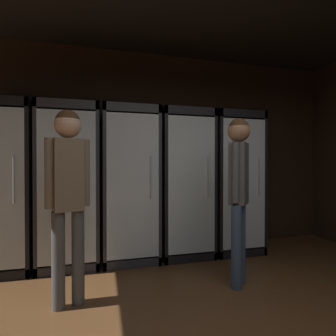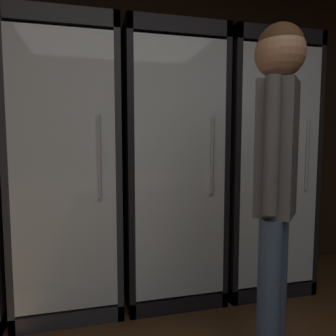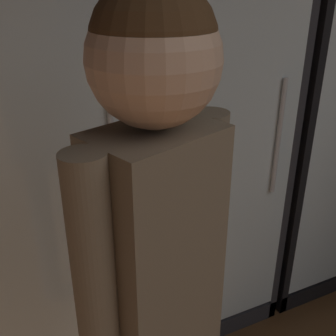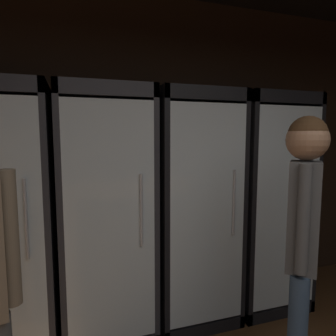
{
  "view_description": "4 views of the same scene",
  "coord_description": "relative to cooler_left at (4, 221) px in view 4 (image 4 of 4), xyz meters",
  "views": [
    {
      "loc": [
        -0.91,
        -0.68,
        1.2
      ],
      "look_at": [
        -0.07,
        2.6,
        1.16
      ],
      "focal_mm": 27.66,
      "sensor_mm": 36.0,
      "label": 1
    },
    {
      "loc": [
        -0.41,
        0.38,
        1.16
      ],
      "look_at": [
        0.11,
        2.47,
        0.96
      ],
      "focal_mm": 33.58,
      "sensor_mm": 36.0,
      "label": 2
    },
    {
      "loc": [
        -1.45,
        1.05,
        1.66
      ],
      "look_at": [
        -0.74,
        2.55,
        0.89
      ],
      "focal_mm": 43.58,
      "sensor_mm": 36.0,
      "label": 3
    },
    {
      "loc": [
        -0.78,
        0.37,
        1.56
      ],
      "look_at": [
        -0.18,
        2.24,
        1.34
      ],
      "focal_mm": 31.31,
      "sensor_mm": 36.0,
      "label": 4
    }
  ],
  "objects": [
    {
      "name": "cooler_center",
      "position": [
        0.72,
        0.0,
        -0.01
      ],
      "size": [
        0.68,
        0.7,
        1.92
      ],
      "color": "#2B2B30",
      "rests_on": "ground"
    },
    {
      "name": "cooler_right",
      "position": [
        1.43,
        -0.0,
        -0.01
      ],
      "size": [
        0.68,
        0.7,
        1.92
      ],
      "color": "black",
      "rests_on": "ground"
    },
    {
      "name": "cooler_far_right",
      "position": [
        2.15,
        0.0,
        -0.01
      ],
      "size": [
        0.68,
        0.7,
        1.92
      ],
      "color": "black",
      "rests_on": "ground"
    },
    {
      "name": "shopper_far",
      "position": [
        1.69,
        -1.05,
        0.1
      ],
      "size": [
        0.25,
        0.25,
        1.67
      ],
      "color": "#384C66",
      "rests_on": "ground"
    },
    {
      "name": "cooler_left",
      "position": [
        0.0,
        0.0,
        0.0
      ],
      "size": [
        0.68,
        0.7,
        1.92
      ],
      "color": "#2B2B30",
      "rests_on": "ground"
    },
    {
      "name": "wall_back",
      "position": [
        1.27,
        0.34,
        0.45
      ],
      "size": [
        6.0,
        0.06,
        2.8
      ],
      "primitive_type": "cube",
      "color": "black",
      "rests_on": "ground"
    }
  ]
}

